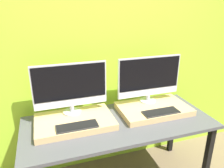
# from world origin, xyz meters

# --- Properties ---
(wall_back) EXTENTS (8.00, 0.04, 2.60)m
(wall_back) POSITION_xyz_m (0.00, 0.79, 1.30)
(wall_back) COLOR #9ED12D
(wall_back) RESTS_ON ground_plane
(workbench) EXTENTS (1.70, 0.72, 0.72)m
(workbench) POSITION_xyz_m (0.00, 0.36, 0.65)
(workbench) COLOR #47474C
(workbench) RESTS_ON ground_plane
(wooden_riser_left) EXTENTS (0.67, 0.43, 0.06)m
(wooden_riser_left) POSITION_xyz_m (-0.39, 0.44, 0.75)
(wooden_riser_left) COLOR tan
(wooden_riser_left) RESTS_ON workbench
(monitor_left) EXTENTS (0.65, 0.17, 0.47)m
(monitor_left) POSITION_xyz_m (-0.39, 0.56, 1.03)
(monitor_left) COLOR #B2B2B7
(monitor_left) RESTS_ON wooden_riser_left
(keyboard_left) EXTENTS (0.34, 0.13, 0.01)m
(keyboard_left) POSITION_xyz_m (-0.39, 0.30, 0.78)
(keyboard_left) COLOR #2D2D2D
(keyboard_left) RESTS_ON wooden_riser_left
(wooden_riser_right) EXTENTS (0.67, 0.43, 0.06)m
(wooden_riser_right) POSITION_xyz_m (0.39, 0.44, 0.75)
(wooden_riser_right) COLOR tan
(wooden_riser_right) RESTS_ON workbench
(monitor_right) EXTENTS (0.65, 0.17, 0.47)m
(monitor_right) POSITION_xyz_m (0.39, 0.56, 1.03)
(monitor_right) COLOR #B2B2B7
(monitor_right) RESTS_ON wooden_riser_right
(keyboard_right) EXTENTS (0.34, 0.13, 0.01)m
(keyboard_right) POSITION_xyz_m (0.39, 0.30, 0.78)
(keyboard_right) COLOR #2D2D2D
(keyboard_right) RESTS_ON wooden_riser_right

